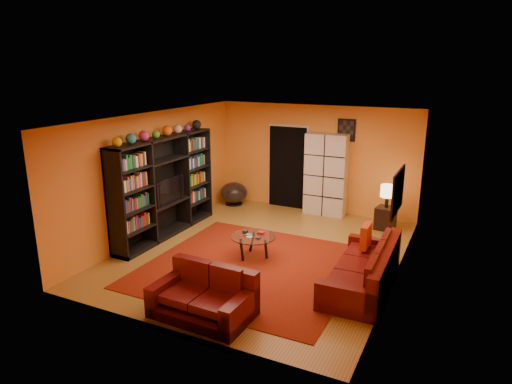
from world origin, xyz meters
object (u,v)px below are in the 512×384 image
at_px(loveseat, 206,296).
at_px(bowl_chair, 234,193).
at_px(tv, 166,190).
at_px(side_table, 385,218).
at_px(sofa, 367,271).
at_px(entertainment_unit, 165,187).
at_px(storage_cabinet, 326,175).
at_px(coffee_table, 253,238).
at_px(table_lamp, 388,192).

relative_size(loveseat, bowl_chair, 2.05).
bearing_deg(tv, side_table, -60.08).
distance_m(sofa, loveseat, 2.68).
relative_size(entertainment_unit, side_table, 6.00).
distance_m(tv, storage_cabinet, 3.83).
xyz_separation_m(loveseat, coffee_table, (-0.27, 2.11, 0.09)).
xyz_separation_m(sofa, side_table, (-0.24, 2.90, -0.03)).
bearing_deg(side_table, coffee_table, -126.20).
bearing_deg(coffee_table, entertainment_unit, 172.13).
height_order(side_table, table_lamp, table_lamp).
xyz_separation_m(coffee_table, side_table, (1.95, 2.66, -0.13)).
bearing_deg(loveseat, tv, 47.47).
height_order(tv, loveseat, tv).
bearing_deg(side_table, storage_cabinet, 163.70).
bearing_deg(tv, loveseat, -134.56).
bearing_deg(tv, table_lamp, -60.08).
xyz_separation_m(coffee_table, storage_cabinet, (0.41, 3.11, 0.60)).
xyz_separation_m(loveseat, table_lamp, (1.68, 4.77, 0.57)).
bearing_deg(storage_cabinet, entertainment_unit, -134.32).
height_order(entertainment_unit, loveseat, entertainment_unit).
bearing_deg(table_lamp, bowl_chair, 177.82).
height_order(tv, table_lamp, tv).
bearing_deg(bowl_chair, sofa, -36.38).
xyz_separation_m(sofa, table_lamp, (-0.24, 2.90, 0.58)).
bearing_deg(tv, storage_cabinet, -42.53).
xyz_separation_m(storage_cabinet, bowl_chair, (-2.36, -0.30, -0.67)).
relative_size(sofa, bowl_chair, 3.18).
xyz_separation_m(tv, sofa, (4.36, -0.53, -0.71)).
xyz_separation_m(entertainment_unit, loveseat, (2.49, -2.42, -0.76)).
bearing_deg(loveseat, coffee_table, 9.18).
distance_m(entertainment_unit, bowl_chair, 2.62).
relative_size(coffee_table, table_lamp, 1.66).
bearing_deg(coffee_table, storage_cabinet, 82.43).
bearing_deg(loveseat, side_table, -17.38).
bearing_deg(entertainment_unit, tv, -20.77).
xyz_separation_m(entertainment_unit, side_table, (4.17, 2.35, -0.80)).
relative_size(storage_cabinet, side_table, 3.93).
bearing_deg(bowl_chair, loveseat, -65.78).
distance_m(storage_cabinet, side_table, 1.76).
height_order(loveseat, coffee_table, loveseat).
bearing_deg(table_lamp, coffee_table, -126.20).
bearing_deg(entertainment_unit, sofa, -7.09).
height_order(storage_cabinet, bowl_chair, storage_cabinet).
relative_size(loveseat, table_lamp, 2.89).
distance_m(loveseat, side_table, 5.06).
height_order(entertainment_unit, table_lamp, entertainment_unit).
bearing_deg(side_table, loveseat, -109.41).
bearing_deg(entertainment_unit, side_table, 29.43).
relative_size(tv, table_lamp, 1.85).
distance_m(sofa, table_lamp, 2.97).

